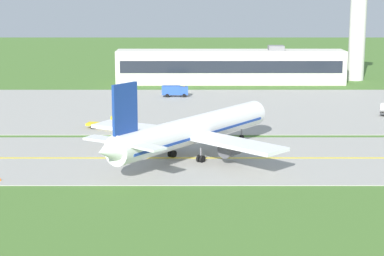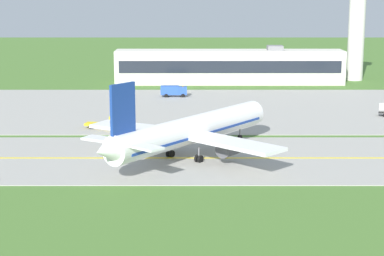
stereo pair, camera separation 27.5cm
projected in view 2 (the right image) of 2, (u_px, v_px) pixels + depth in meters
The scene contains 9 objects.
ground_plane at pixel (186, 159), 98.97m from camera, with size 500.00×500.00×0.00m, color #47702D.
taxiway_strip at pixel (186, 158), 98.96m from camera, with size 240.00×28.00×0.10m, color #9E9B93.
apron_pad at pixel (236, 108), 140.10m from camera, with size 140.00×52.00×0.10m, color #9E9B93.
taxiway_centreline at pixel (186, 158), 98.95m from camera, with size 220.00×0.60×0.01m, color yellow.
airplane_lead at pixel (190, 130), 98.60m from camera, with size 28.99×33.93×12.70m.
service_truck_baggage at pixel (173, 90), 154.83m from camera, with size 6.02×2.41×2.60m.
service_truck_catering at pixel (108, 122), 119.71m from camera, with size 6.65×3.16×2.59m.
terminal_building at pixel (229, 67), 176.58m from camera, with size 59.30×8.55×9.92m.
control_tower at pixel (357, 15), 180.51m from camera, with size 7.60×7.60×29.19m.
Camera 2 is at (0.86, -96.01, 24.45)m, focal length 63.23 mm.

